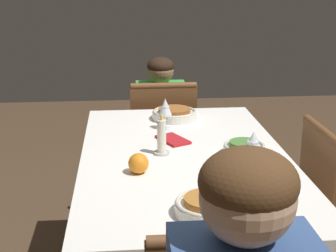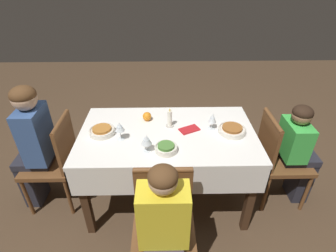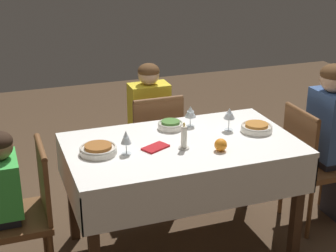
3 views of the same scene
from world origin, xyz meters
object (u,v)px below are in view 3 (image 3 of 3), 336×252
at_px(person_child_yellow, 147,123).
at_px(wine_glass_west, 126,138).
at_px(wine_glass_north, 190,112).
at_px(bowl_west, 98,149).
at_px(chair_west, 25,209).
at_px(wine_glass_east, 229,114).
at_px(chair_east, 312,160).
at_px(orange_fruit, 221,145).
at_px(person_adult_denim, 333,135).
at_px(bowl_north, 171,125).
at_px(chair_north, 154,142).
at_px(dining_table, 181,157).
at_px(candle_centerpiece, 184,139).
at_px(bowl_east, 256,128).

bearing_deg(person_child_yellow, wine_glass_west, 65.39).
relative_size(wine_glass_north, bowl_west, 0.64).
relative_size(chair_west, wine_glass_east, 5.77).
distance_m(chair_east, wine_glass_west, 1.41).
distance_m(bowl_west, orange_fruit, 0.73).
bearing_deg(person_adult_denim, bowl_north, 77.00).
bearing_deg(chair_west, person_adult_denim, 90.00).
bearing_deg(chair_west, wine_glass_north, 102.72).
bearing_deg(chair_north, bowl_north, 87.04).
relative_size(wine_glass_east, wine_glass_west, 1.04).
bearing_deg(person_child_yellow, wine_glass_east, 113.73).
xyz_separation_m(bowl_north, wine_glass_west, (-0.39, -0.29, 0.07)).
xyz_separation_m(dining_table, person_adult_denim, (1.14, -0.01, 0.00)).
relative_size(person_child_yellow, wine_glass_east, 7.05).
bearing_deg(wine_glass_east, chair_west, -175.63).
relative_size(chair_north, candle_centerpiece, 5.18).
relative_size(chair_north, person_child_yellow, 0.82).
xyz_separation_m(chair_east, wine_glass_west, (-1.36, -0.03, 0.38)).
height_order(person_child_yellow, orange_fruit, person_child_yellow).
distance_m(chair_north, bowl_east, 0.89).
height_order(wine_glass_east, wine_glass_north, wine_glass_east).
height_order(person_adult_denim, person_child_yellow, person_adult_denim).
distance_m(chair_north, person_child_yellow, 0.19).
bearing_deg(dining_table, bowl_west, 178.67).
xyz_separation_m(person_child_yellow, candle_centerpiece, (-0.06, -0.94, 0.24)).
xyz_separation_m(wine_glass_east, bowl_west, (-0.90, -0.08, -0.09)).
bearing_deg(bowl_east, person_adult_denim, -2.03).
distance_m(person_adult_denim, orange_fruit, 0.99).
relative_size(chair_east, person_adult_denim, 0.75).
height_order(dining_table, person_adult_denim, person_adult_denim).
xyz_separation_m(wine_glass_east, bowl_north, (-0.35, 0.16, -0.09)).
xyz_separation_m(dining_table, chair_west, (-0.98, -0.01, -0.17)).
height_order(person_child_yellow, wine_glass_west, person_child_yellow).
bearing_deg(bowl_east, dining_table, -179.25).
distance_m(chair_east, bowl_north, 1.05).
relative_size(bowl_north, bowl_west, 0.76).
bearing_deg(wine_glass_north, orange_fruit, -87.42).
height_order(chair_west, wine_glass_east, wine_glass_east).
relative_size(chair_east, orange_fruit, 11.54).
relative_size(person_child_yellow, bowl_west, 4.82).
distance_m(person_child_yellow, candle_centerpiece, 0.97).
relative_size(person_child_yellow, candle_centerpiece, 6.33).
relative_size(person_child_yellow, wine_glass_north, 7.56).
xyz_separation_m(dining_table, wine_glass_north, (0.16, 0.24, 0.20)).
xyz_separation_m(chair_east, person_child_yellow, (-0.95, 0.86, 0.10)).
bearing_deg(chair_north, chair_east, 143.58).
height_order(chair_east, chair_west, same).
xyz_separation_m(chair_north, orange_fruit, (0.14, -0.88, 0.31)).
xyz_separation_m(chair_north, bowl_west, (-0.57, -0.67, 0.30)).
bearing_deg(bowl_west, dining_table, -1.33).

